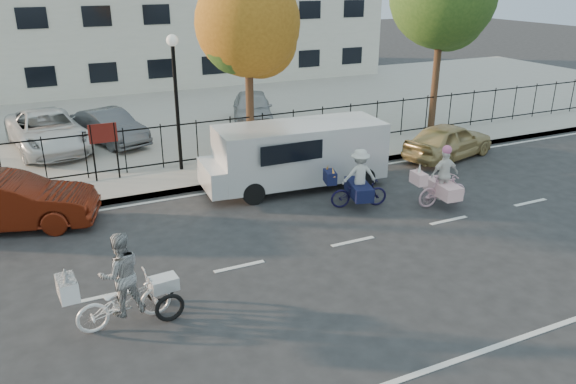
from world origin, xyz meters
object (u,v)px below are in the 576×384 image
lot_car_b (48,131)px  lot_car_d (252,108)px  red_sedan (8,202)px  zebra_trike (123,290)px  unicorn_bike (443,184)px  lot_car_c (110,127)px  white_van (297,153)px  gold_sedan (449,141)px  lamppost (175,79)px  bull_bike (358,184)px

lot_car_b → lot_car_d: (8.17, 0.32, -0.01)m
red_sedan → zebra_trike: bearing=-144.8°
unicorn_bike → red_sedan: (-11.12, 3.56, 0.05)m
lot_car_c → red_sedan: bearing=-139.2°
white_van → lot_car_b: (-6.71, 7.05, -0.25)m
gold_sedan → lot_car_b: bearing=47.2°
lot_car_b → lot_car_c: bearing=-11.3°
lot_car_d → lot_car_c: bearing=-156.6°
lamppost → lot_car_c: (-1.61, 4.17, -2.34)m
white_van → lot_car_d: 7.52m
bull_bike → zebra_trike: bearing=128.4°
gold_sedan → lot_car_c: lot_car_c is taller
unicorn_bike → white_van: white_van is taller
bull_bike → red_sedan: (-8.93, 2.61, 0.04)m
zebra_trike → bull_bike: (7.00, 3.03, -0.04)m
lot_car_c → unicorn_bike: bearing=-73.5°
bull_bike → white_van: size_ratio=0.33×
zebra_trike → gold_sedan: (12.30, 5.51, -0.07)m
lot_car_b → lot_car_d: bearing=-6.2°
zebra_trike → unicorn_bike: 9.42m
lamppost → lot_car_b: bearing=131.5°
red_sedan → lot_car_b: (1.35, 6.58, 0.13)m
lot_car_d → zebra_trike: bearing=-101.9°
zebra_trike → lot_car_b: zebra_trike is taller
red_sedan → lot_car_c: (3.52, 6.47, 0.06)m
red_sedan → white_van: bearing=-77.0°
unicorn_bike → lot_car_c: 12.59m
lot_car_c → bull_bike: bearing=-79.9°
unicorn_bike → lot_car_d: (-1.60, 10.46, 0.17)m
gold_sedan → zebra_trike: bearing=98.8°
bull_bike → lot_car_d: size_ratio=0.47×
lot_car_b → lot_car_c: lot_car_b is taller
lot_car_c → lot_car_d: lot_car_d is taller
zebra_trike → lot_car_d: bearing=-36.1°
red_sedan → lot_car_b: 6.72m
zebra_trike → white_van: white_van is taller
bull_bike → lot_car_b: (-7.58, 9.19, 0.17)m
lot_car_c → lot_car_d: size_ratio=0.94×
white_van → lot_car_d: bearing=82.7°
unicorn_bike → white_van: 4.38m
lot_car_d → lamppost: bearing=-114.3°
unicorn_bike → red_sedan: 11.68m
lamppost → white_van: (2.92, -2.77, -2.02)m
white_van → gold_sedan: white_van is taller
lot_car_c → lot_car_d: (5.99, 0.43, 0.06)m
zebra_trike → lamppost: bearing=-26.9°
bull_bike → lot_car_b: bearing=54.5°
lamppost → lot_car_c: bearing=111.2°
bull_bike → lot_car_c: size_ratio=0.50×
zebra_trike → bull_bike: 7.63m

